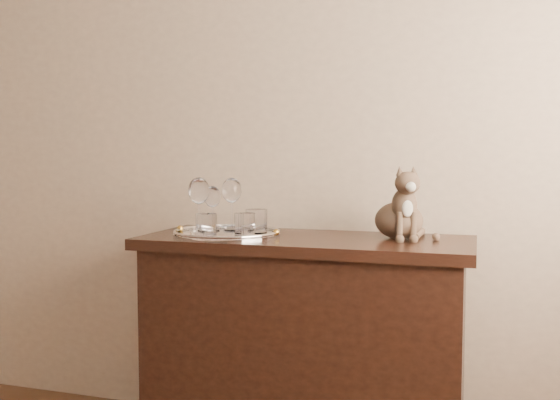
% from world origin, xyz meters
% --- Properties ---
extents(wall_back, '(4.00, 0.10, 2.70)m').
position_xyz_m(wall_back, '(0.00, 2.25, 1.35)').
color(wall_back, tan).
rests_on(wall_back, ground).
extents(sideboard, '(1.20, 0.50, 0.85)m').
position_xyz_m(sideboard, '(0.60, 1.94, 0.42)').
color(sideboard, black).
rests_on(sideboard, ground).
extents(tray, '(0.40, 0.40, 0.01)m').
position_xyz_m(tray, '(0.30, 1.91, 0.85)').
color(tray, silver).
rests_on(tray, sideboard).
extents(wine_glass_a, '(0.07, 0.07, 0.17)m').
position_xyz_m(wine_glass_a, '(0.22, 1.96, 0.94)').
color(wine_glass_a, silver).
rests_on(wine_glass_a, tray).
extents(wine_glass_b, '(0.08, 0.08, 0.21)m').
position_xyz_m(wine_glass_b, '(0.29, 1.99, 0.96)').
color(wine_glass_b, white).
rests_on(wine_glass_b, tray).
extents(wine_glass_c, '(0.08, 0.08, 0.21)m').
position_xyz_m(wine_glass_c, '(0.21, 1.87, 0.96)').
color(wine_glass_c, silver).
rests_on(wine_glass_c, tray).
extents(tumbler_a, '(0.07, 0.07, 0.08)m').
position_xyz_m(tumbler_a, '(0.40, 1.85, 0.90)').
color(tumbler_a, silver).
rests_on(tumbler_a, tray).
extents(tumbler_b, '(0.07, 0.07, 0.08)m').
position_xyz_m(tumbler_b, '(0.28, 1.78, 0.90)').
color(tumbler_b, white).
rests_on(tumbler_b, tray).
extents(tumbler_c, '(0.08, 0.08, 0.09)m').
position_xyz_m(tumbler_c, '(0.41, 1.94, 0.90)').
color(tumbler_c, silver).
rests_on(tumbler_c, tray).
extents(cat, '(0.33, 0.33, 0.26)m').
position_xyz_m(cat, '(0.93, 2.01, 0.98)').
color(cat, '#4D392E').
rests_on(cat, sideboard).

